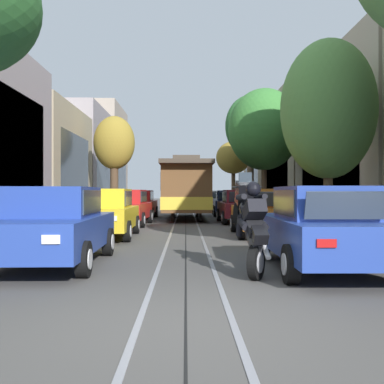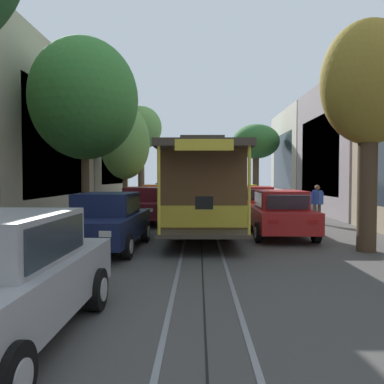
{
  "view_description": "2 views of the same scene",
  "coord_description": "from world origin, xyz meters",
  "px_view_note": "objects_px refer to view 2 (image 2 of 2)",
  "views": [
    {
      "loc": [
        0.0,
        -5.02,
        1.47
      ],
      "look_at": [
        0.37,
        20.9,
        1.48
      ],
      "focal_mm": 41.58,
      "sensor_mm": 36.0,
      "label": 1
    },
    {
      "loc": [
        0.09,
        33.7,
        2.03
      ],
      "look_at": [
        0.47,
        10.27,
        1.15
      ],
      "focal_mm": 36.74,
      "sensor_mm": 36.0,
      "label": 2
    }
  ],
  "objects_px": {
    "parked_car_red_fourth_left": "(280,213)",
    "street_tree_kerb_right_mid": "(85,99)",
    "cable_car_trolley": "(201,187)",
    "fire_hydrant": "(138,201)",
    "parked_car_yellow_second_left": "(242,197)",
    "parked_car_navy_fourth_right": "(107,221)",
    "parked_car_blue_near_right": "(166,193)",
    "street_tree_kerb_right_near": "(141,129)",
    "parked_car_maroon_mid_right": "(142,205)",
    "street_tree_kerb_right_second": "(125,143)",
    "parked_car_red_mid_left": "(255,203)",
    "street_tree_kerb_left_near": "(256,142)",
    "pedestrian_on_left_pavement": "(317,202)",
    "parked_car_blue_near_left": "(235,194)",
    "street_tree_kerb_left_second": "(369,87)",
    "parked_car_orange_second_right": "(157,198)",
    "motorcycle_with_rider": "(185,191)"
  },
  "relations": [
    {
      "from": "parked_car_yellow_second_left",
      "to": "parked_car_maroon_mid_right",
      "type": "distance_m",
      "value": 8.59
    },
    {
      "from": "street_tree_kerb_right_second",
      "to": "cable_car_trolley",
      "type": "distance_m",
      "value": 11.21
    },
    {
      "from": "parked_car_red_fourth_left",
      "to": "street_tree_kerb_right_second",
      "type": "distance_m",
      "value": 13.56
    },
    {
      "from": "parked_car_yellow_second_left",
      "to": "parked_car_navy_fourth_right",
      "type": "xyz_separation_m",
      "value": [
        5.31,
        13.27,
        0.0
      ]
    },
    {
      "from": "parked_car_maroon_mid_right",
      "to": "parked_car_navy_fourth_right",
      "type": "bearing_deg",
      "value": 89.2
    },
    {
      "from": "street_tree_kerb_left_second",
      "to": "parked_car_yellow_second_left",
      "type": "bearing_deg",
      "value": -82.1
    },
    {
      "from": "parked_car_maroon_mid_right",
      "to": "pedestrian_on_left_pavement",
      "type": "distance_m",
      "value": 7.67
    },
    {
      "from": "parked_car_red_mid_left",
      "to": "pedestrian_on_left_pavement",
      "type": "distance_m",
      "value": 3.01
    },
    {
      "from": "street_tree_kerb_left_near",
      "to": "street_tree_kerb_right_near",
      "type": "relative_size",
      "value": 0.81
    },
    {
      "from": "parked_car_blue_near_right",
      "to": "street_tree_kerb_right_second",
      "type": "height_order",
      "value": "street_tree_kerb_right_second"
    },
    {
      "from": "parked_car_red_mid_left",
      "to": "parked_car_maroon_mid_right",
      "type": "bearing_deg",
      "value": 15.3
    },
    {
      "from": "parked_car_red_mid_left",
      "to": "parked_car_yellow_second_left",
      "type": "bearing_deg",
      "value": -89.94
    },
    {
      "from": "street_tree_kerb_left_second",
      "to": "fire_hydrant",
      "type": "distance_m",
      "value": 18.84
    },
    {
      "from": "parked_car_blue_near_left",
      "to": "street_tree_kerb_left_second",
      "type": "relative_size",
      "value": 0.7
    },
    {
      "from": "parked_car_yellow_second_left",
      "to": "parked_car_red_fourth_left",
      "type": "distance_m",
      "value": 10.85
    },
    {
      "from": "cable_car_trolley",
      "to": "fire_hydrant",
      "type": "height_order",
      "value": "cable_car_trolley"
    },
    {
      "from": "parked_car_blue_near_right",
      "to": "pedestrian_on_left_pavement",
      "type": "relative_size",
      "value": 2.59
    },
    {
      "from": "street_tree_kerb_left_second",
      "to": "street_tree_kerb_right_mid",
      "type": "relative_size",
      "value": 0.88
    },
    {
      "from": "parked_car_yellow_second_left",
      "to": "parked_car_red_fourth_left",
      "type": "relative_size",
      "value": 1.0
    },
    {
      "from": "parked_car_blue_near_left",
      "to": "street_tree_kerb_right_mid",
      "type": "relative_size",
      "value": 0.61
    },
    {
      "from": "parked_car_yellow_second_left",
      "to": "street_tree_kerb_left_near",
      "type": "distance_m",
      "value": 8.01
    },
    {
      "from": "parked_car_orange_second_right",
      "to": "cable_car_trolley",
      "type": "bearing_deg",
      "value": 105.74
    },
    {
      "from": "cable_car_trolley",
      "to": "pedestrian_on_left_pavement",
      "type": "distance_m",
      "value": 5.78
    },
    {
      "from": "parked_car_red_fourth_left",
      "to": "street_tree_kerb_right_second",
      "type": "height_order",
      "value": "street_tree_kerb_right_second"
    },
    {
      "from": "parked_car_blue_near_right",
      "to": "street_tree_kerb_right_second",
      "type": "relative_size",
      "value": 0.68
    },
    {
      "from": "parked_car_blue_near_left",
      "to": "parked_car_yellow_second_left",
      "type": "relative_size",
      "value": 1.0
    },
    {
      "from": "parked_car_yellow_second_left",
      "to": "parked_car_navy_fourth_right",
      "type": "relative_size",
      "value": 0.99
    },
    {
      "from": "parked_car_blue_near_left",
      "to": "street_tree_kerb_right_second",
      "type": "distance_m",
      "value": 9.7
    },
    {
      "from": "parked_car_maroon_mid_right",
      "to": "street_tree_kerb_right_near",
      "type": "xyz_separation_m",
      "value": [
        2.01,
        -13.46,
        5.0
      ]
    },
    {
      "from": "parked_car_red_fourth_left",
      "to": "street_tree_kerb_right_mid",
      "type": "distance_m",
      "value": 8.17
    },
    {
      "from": "pedestrian_on_left_pavement",
      "to": "street_tree_kerb_left_near",
      "type": "bearing_deg",
      "value": -87.35
    },
    {
      "from": "parked_car_red_fourth_left",
      "to": "parked_car_maroon_mid_right",
      "type": "xyz_separation_m",
      "value": [
        5.28,
        -4.03,
        0.0
      ]
    },
    {
      "from": "street_tree_kerb_left_second",
      "to": "street_tree_kerb_right_near",
      "type": "height_order",
      "value": "street_tree_kerb_right_near"
    },
    {
      "from": "parked_car_orange_second_right",
      "to": "street_tree_kerb_left_near",
      "type": "relative_size",
      "value": 0.71
    },
    {
      "from": "parked_car_navy_fourth_right",
      "to": "street_tree_kerb_right_near",
      "type": "distance_m",
      "value": 20.62
    },
    {
      "from": "parked_car_maroon_mid_right",
      "to": "street_tree_kerb_right_second",
      "type": "relative_size",
      "value": 0.68
    },
    {
      "from": "street_tree_kerb_left_near",
      "to": "fire_hydrant",
      "type": "height_order",
      "value": "street_tree_kerb_left_near"
    },
    {
      "from": "parked_car_red_mid_left",
      "to": "street_tree_kerb_left_near",
      "type": "xyz_separation_m",
      "value": [
        -1.79,
        -12.11,
        3.97
      ]
    },
    {
      "from": "parked_car_red_fourth_left",
      "to": "parked_car_maroon_mid_right",
      "type": "bearing_deg",
      "value": -37.32
    },
    {
      "from": "parked_car_red_fourth_left",
      "to": "fire_hydrant",
      "type": "relative_size",
      "value": 5.23
    },
    {
      "from": "parked_car_maroon_mid_right",
      "to": "parked_car_navy_fourth_right",
      "type": "height_order",
      "value": "same"
    },
    {
      "from": "motorcycle_with_rider",
      "to": "street_tree_kerb_right_near",
      "type": "bearing_deg",
      "value": -0.01
    },
    {
      "from": "parked_car_red_fourth_left",
      "to": "street_tree_kerb_right_near",
      "type": "height_order",
      "value": "street_tree_kerb_right_near"
    },
    {
      "from": "parked_car_red_fourth_left",
      "to": "street_tree_kerb_right_mid",
      "type": "height_order",
      "value": "street_tree_kerb_right_mid"
    },
    {
      "from": "parked_car_blue_near_left",
      "to": "parked_car_red_fourth_left",
      "type": "xyz_separation_m",
      "value": [
        -0.03,
        16.3,
        0.0
      ]
    },
    {
      "from": "parked_car_yellow_second_left",
      "to": "pedestrian_on_left_pavement",
      "type": "bearing_deg",
      "value": 108.87
    },
    {
      "from": "parked_car_yellow_second_left",
      "to": "parked_car_blue_near_right",
      "type": "xyz_separation_m",
      "value": [
        5.2,
        -6.1,
        0.0
      ]
    },
    {
      "from": "parked_car_blue_near_right",
      "to": "street_tree_kerb_right_near",
      "type": "height_order",
      "value": "street_tree_kerb_right_near"
    },
    {
      "from": "parked_car_blue_near_right",
      "to": "street_tree_kerb_left_second",
      "type": "xyz_separation_m",
      "value": [
        -7.08,
        19.61,
        3.65
      ]
    },
    {
      "from": "pedestrian_on_left_pavement",
      "to": "parked_car_blue_near_right",
      "type": "bearing_deg",
      "value": -60.01
    }
  ]
}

